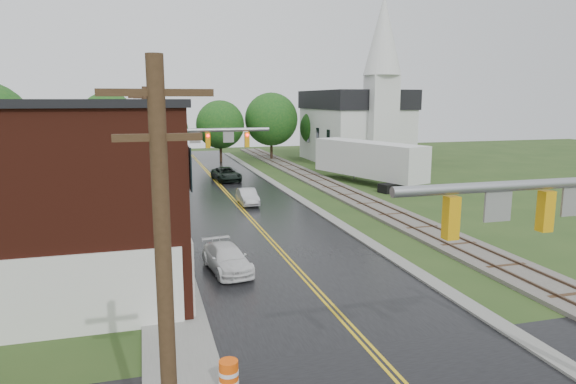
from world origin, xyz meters
name	(u,v)px	position (x,y,z in m)	size (l,w,h in m)	color
main_road	(240,208)	(0.00, 30.00, 0.00)	(10.00, 90.00, 0.02)	black
curb_right	(289,193)	(5.40, 35.00, 0.00)	(0.80, 70.00, 0.12)	gray
sidewalk_left	(160,228)	(-6.20, 25.00, 0.00)	(2.40, 50.00, 0.12)	gray
brick_building	(11,200)	(-12.48, 15.00, 4.15)	(14.30, 10.30, 8.30)	#48190F
yellow_house	(80,181)	(-11.00, 26.00, 3.20)	(8.00, 7.00, 6.40)	tan
darkred_building	(106,176)	(-10.00, 35.00, 2.20)	(7.00, 6.00, 4.40)	#3F0F0C
church	(358,118)	(20.00, 53.74, 5.83)	(10.40, 18.40, 20.00)	silver
railroad	(337,189)	(10.00, 35.00, 0.11)	(3.20, 80.00, 0.30)	#59544C
traffic_signal_near	(568,229)	(3.47, 2.00, 4.97)	(7.34, 0.30, 7.20)	gray
traffic_signal_far	(197,148)	(-3.47, 27.00, 4.97)	(7.34, 0.43, 7.20)	gray
utility_pole_a	(166,313)	(-6.80, 0.00, 4.72)	(1.80, 0.28, 9.00)	#382616
utility_pole_b	(148,162)	(-6.80, 22.00, 4.72)	(1.80, 0.28, 9.00)	#382616
utility_pole_c	(145,136)	(-6.80, 44.00, 4.72)	(1.80, 0.28, 9.00)	#382616
tree_left_c	(61,143)	(-13.85, 39.90, 4.51)	(6.00, 6.00, 7.65)	black
tree_left_e	(124,134)	(-8.85, 45.90, 4.81)	(6.40, 6.40, 8.16)	black
suv_dark	(226,174)	(1.06, 43.28, 0.70)	(2.31, 5.01, 1.39)	black
sedan_silver	(248,197)	(0.80, 31.03, 0.62)	(1.31, 3.75, 1.24)	#B8B9BD
pickup_white	(227,259)	(-3.36, 15.49, 0.62)	(1.74, 4.28, 1.24)	white
semi_trailer	(368,159)	(14.35, 37.83, 2.44)	(6.92, 13.63, 4.15)	black
construction_barrel	(229,377)	(-5.00, 4.94, 0.49)	(0.55, 0.55, 0.99)	#F1530A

